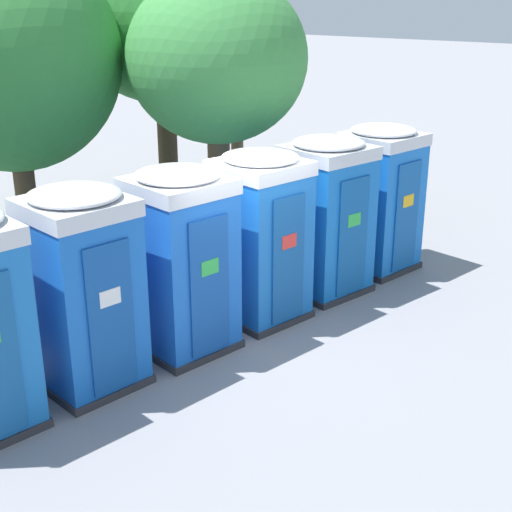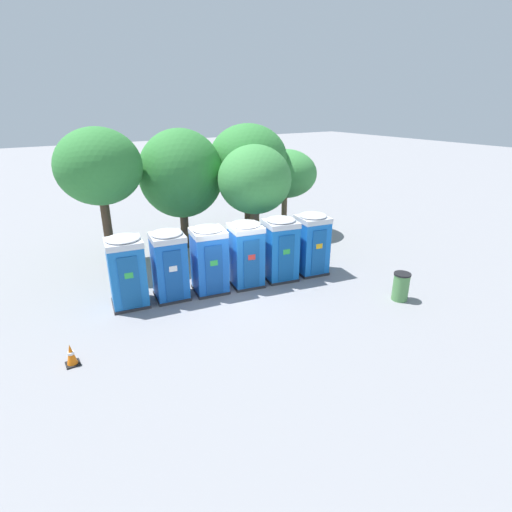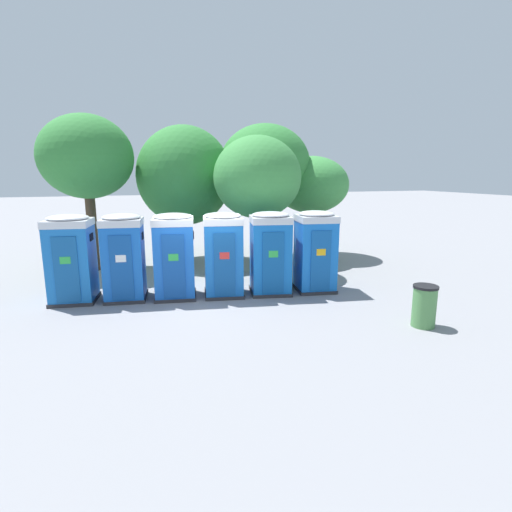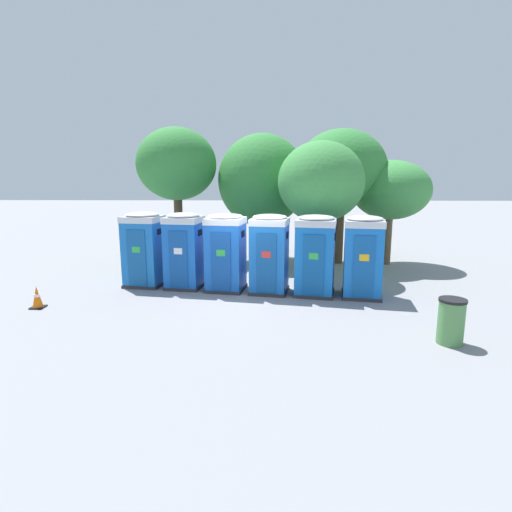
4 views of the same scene
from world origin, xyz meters
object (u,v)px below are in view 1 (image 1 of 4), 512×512
(portapotty_4, at_px, (326,215))
(portapotty_5, at_px, (380,198))
(street_tree_1, at_px, (10,57))
(street_tree_4, at_px, (236,59))
(street_tree_3, at_px, (162,22))
(portapotty_1, at_px, (83,288))
(street_tree_2, at_px, (217,60))
(portapotty_2, at_px, (181,260))
(portapotty_3, at_px, (260,236))

(portapotty_4, bearing_deg, portapotty_5, -7.24)
(portapotty_5, relative_size, street_tree_1, 0.46)
(portapotty_5, relative_size, street_tree_4, 0.58)
(portapotty_4, xyz_separation_m, street_tree_1, (-1.74, 5.45, 2.28))
(portapotty_5, bearing_deg, portapotty_4, 172.76)
(portapotty_4, relative_size, street_tree_3, 0.45)
(portapotty_1, relative_size, street_tree_2, 0.51)
(portapotty_4, relative_size, portapotty_5, 1.00)
(portapotty_2, distance_m, portapotty_3, 1.45)
(portapotty_1, height_order, portapotty_3, same)
(portapotty_2, relative_size, street_tree_4, 0.58)
(portapotty_3, bearing_deg, street_tree_1, 93.33)
(portapotty_4, distance_m, street_tree_3, 5.95)
(portapotty_1, xyz_separation_m, portapotty_4, (4.28, -0.76, -0.00))
(portapotty_1, relative_size, portapotty_4, 1.00)
(portapotty_3, xyz_separation_m, street_tree_3, (3.04, 4.80, 2.75))
(portapotty_3, relative_size, portapotty_4, 1.00)
(portapotty_1, relative_size, street_tree_4, 0.58)
(street_tree_2, bearing_deg, street_tree_4, 33.96)
(portapotty_2, bearing_deg, street_tree_3, 45.57)
(street_tree_2, bearing_deg, portapotty_3, -128.42)
(portapotty_4, height_order, portapotty_5, same)
(portapotty_2, bearing_deg, portapotty_1, 168.38)
(portapotty_2, xyz_separation_m, portapotty_3, (1.43, -0.24, 0.00))
(portapotty_2, xyz_separation_m, portapotty_5, (4.30, -0.65, 0.00))
(portapotty_3, relative_size, street_tree_2, 0.51)
(portapotty_1, height_order, portapotty_2, same)
(portapotty_1, xyz_separation_m, street_tree_4, (7.97, 4.02, 1.88))
(portapotty_4, distance_m, street_tree_2, 3.45)
(portapotty_2, xyz_separation_m, portapotty_4, (2.86, -0.47, -0.00))
(portapotty_2, bearing_deg, street_tree_2, 32.83)
(street_tree_1, height_order, street_tree_2, street_tree_1)
(street_tree_1, distance_m, street_tree_3, 3.40)
(portapotty_2, height_order, portapotty_5, same)
(street_tree_1, distance_m, street_tree_4, 5.48)
(street_tree_3, relative_size, street_tree_4, 1.29)
(street_tree_1, height_order, street_tree_4, street_tree_1)
(street_tree_1, xyz_separation_m, street_tree_3, (3.34, -0.43, 0.47))
(portapotty_1, relative_size, portapotty_5, 1.00)
(portapotty_4, bearing_deg, street_tree_1, 107.66)
(portapotty_2, height_order, portapotty_3, same)
(portapotty_2, xyz_separation_m, street_tree_4, (6.55, 4.32, 1.88))
(portapotty_1, relative_size, street_tree_1, 0.46)
(street_tree_1, bearing_deg, street_tree_2, -52.48)
(portapotty_3, bearing_deg, street_tree_2, 51.58)
(portapotty_1, bearing_deg, street_tree_3, 35.92)
(portapotty_3, height_order, street_tree_1, street_tree_1)
(portapotty_2, distance_m, street_tree_1, 5.60)
(portapotty_5, xyz_separation_m, street_tree_3, (0.17, 5.21, 2.75))
(portapotty_2, height_order, portapotty_4, same)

